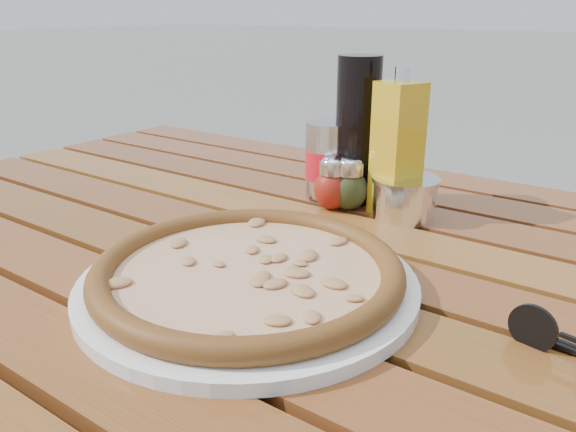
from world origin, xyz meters
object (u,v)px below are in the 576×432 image
Objects in this scene: sunglasses at (571,344)px; plate at (248,284)px; pizza at (248,270)px; olive_oil_cruet at (397,149)px; oregano_shaker at (349,185)px; parmesan_tin at (405,197)px; dark_bottle at (357,131)px; table at (279,295)px; soda_can at (327,162)px; pepper_shaker at (332,184)px.

plate is at bearing -157.84° from sunglasses.
olive_oil_cruet is (0.02, 0.31, 0.07)m from pizza.
parmesan_tin is at bearing 11.15° from oregano_shaker.
oregano_shaker is at bearing -72.63° from dark_bottle.
dark_bottle is at bearing 91.22° from table.
table is at bearing -116.90° from parmesan_tin.
pizza is 0.33m from soda_can.
parmesan_tin reaches higher than table.
pizza is (0.05, -0.12, 0.10)m from table.
pepper_shaker is at bearing 102.85° from pizza.
soda_can reaches higher than parmesan_tin.
plate is at bearing -77.15° from pepper_shaker.
pepper_shaker is at bearing -98.71° from dark_bottle.
parmesan_tin reaches higher than pizza.
olive_oil_cruet is (0.08, -0.02, -0.01)m from dark_bottle.
pizza is at bearing -157.84° from sunglasses.
pizza is 0.31m from sunglasses.
pizza is 0.32m from olive_oil_cruet.
dark_bottle is (-0.05, 0.33, 0.09)m from pizza.
dark_bottle is 0.08m from olive_oil_cruet.
soda_can is 1.23× the size of parmesan_tin.
olive_oil_cruet is at bearing -3.63° from soda_can.
pizza is at bearing -94.19° from olive_oil_cruet.
pizza is 4.57× the size of oregano_shaker.
parmesan_tin is 0.88× the size of sunglasses.
pizza is at bearing -97.73° from parmesan_tin.
dark_bottle is 0.13m from parmesan_tin.
plate is 3.68× the size of parmesan_tin.
plate is at bearing -90.00° from pizza.
dark_bottle reaches higher than pizza.
dark_bottle is (-0.01, 0.04, 0.07)m from oregano_shaker.
soda_can is at bearing 103.95° from table.
sunglasses is (0.30, 0.06, 0.01)m from plate.
oregano_shaker reaches higher than pizza.
pepper_shaker is 0.06m from soda_can.
sunglasses is at bearing 11.16° from pizza.
plate is 4.39× the size of oregano_shaker.
pepper_shaker is at bearing -159.41° from olive_oil_cruet.
dark_bottle is 1.05× the size of olive_oil_cruet.
table is 0.17m from pizza.
soda_can is at bearing 158.55° from sunglasses.
oregano_shaker is (0.02, 0.01, 0.00)m from pepper_shaker.
olive_oil_cruet is 0.07m from parmesan_tin.
pepper_shaker is (-0.01, 0.15, 0.11)m from table.
dark_bottle is (-0.05, 0.33, 0.10)m from plate.
soda_can is at bearing 153.83° from oregano_shaker.
table is 17.07× the size of oregano_shaker.
soda_can is at bearing 107.19° from pizza.
pizza is 3.12× the size of soda_can.
soda_can is (-0.10, 0.32, 0.05)m from plate.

